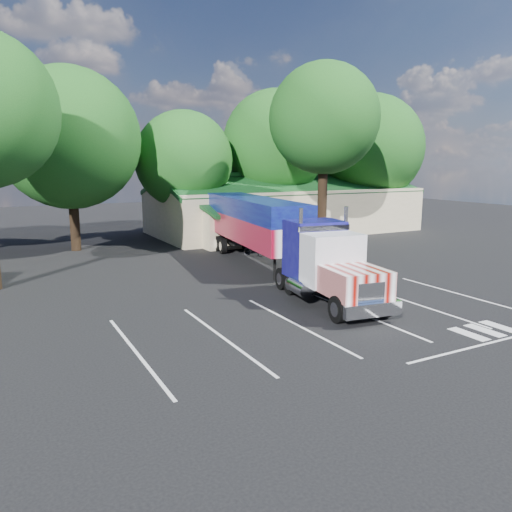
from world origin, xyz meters
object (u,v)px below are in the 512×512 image
semi_truck (269,229)px  silver_sedan (252,233)px  bicycle (254,250)px  woman (307,265)px

semi_truck → silver_sedan: size_ratio=5.26×
silver_sedan → bicycle: bearing=143.9°
bicycle → silver_sedan: 6.71m
bicycle → silver_sedan: (3.00, 6.00, 0.24)m
semi_truck → woman: (0.37, -3.56, -1.55)m
bicycle → silver_sedan: silver_sedan is taller
semi_truck → bicycle: semi_truck is taller
semi_truck → woman: 3.90m
semi_truck → bicycle: (1.37, 4.44, -2.04)m
woman → silver_sedan: (4.00, 14.00, -0.25)m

